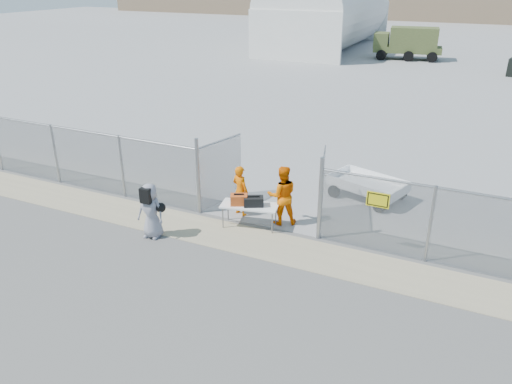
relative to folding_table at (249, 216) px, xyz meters
The scene contains 13 objects.
ground 1.86m from the folding_table, 85.80° to the right, with size 160.00×160.00×0.00m, color #565656.
tarmac_inside 40.18m from the folding_table, 89.81° to the left, with size 160.00×80.00×0.01m, color gray.
dirt_strip 0.90m from the folding_table, 80.73° to the right, with size 44.00×1.60×0.01m, color tan.
chain_link_fence 0.77m from the folding_table, 53.44° to the left, with size 40.00×0.20×2.20m, color gray, non-canonical shape.
quonset_hangar 39.60m from the folding_table, 104.49° to the left, with size 9.00×18.00×8.00m, color white, non-canonical shape.
folding_table is the anchor object (origin of this frame).
orange_bag 0.61m from the folding_table, 161.88° to the right, with size 0.50×0.33×0.31m, color #CC501B.
black_duffel 0.52m from the folding_table, ahead, with size 0.58×0.34×0.28m, color black.
security_worker_left 1.00m from the folding_table, 134.55° to the left, with size 0.60×0.39×1.64m, color #EB6400.
security_worker_right 1.17m from the folding_table, 38.34° to the left, with size 0.91×0.71×1.87m, color #EB6400.
visitor 2.93m from the folding_table, 142.58° to the right, with size 0.81×0.53×1.66m, color gray.
utility_trailer 4.51m from the folding_table, 52.56° to the left, with size 3.22×1.66×0.78m, color white, non-canonical shape.
military_truck 34.63m from the folding_table, 91.98° to the left, with size 5.77×2.13×2.75m, color #4E5A2C, non-canonical shape.
Camera 1 is at (5.77, -10.33, 7.11)m, focal length 35.00 mm.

